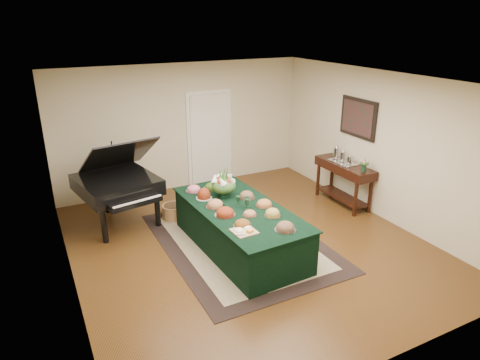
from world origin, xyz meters
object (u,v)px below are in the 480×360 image
buffet_table (240,228)px  floral_centerpiece (224,183)px  grand_piano (118,184)px  mahogany_sideboard (344,173)px

buffet_table → floral_centerpiece: (-0.03, 0.53, 0.61)m
buffet_table → floral_centerpiece: 0.81m
grand_piano → mahogany_sideboard: (4.21, -1.14, -0.12)m
mahogany_sideboard → floral_centerpiece: bearing=-176.9°
mahogany_sideboard → grand_piano: bearing=164.9°
buffet_table → grand_piano: (-1.52, 1.81, 0.41)m
buffet_table → floral_centerpiece: floral_centerpiece is taller
buffet_table → floral_centerpiece: size_ratio=6.30×
floral_centerpiece → mahogany_sideboard: floral_centerpiece is taller
buffet_table → mahogany_sideboard: (2.69, 0.67, 0.30)m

